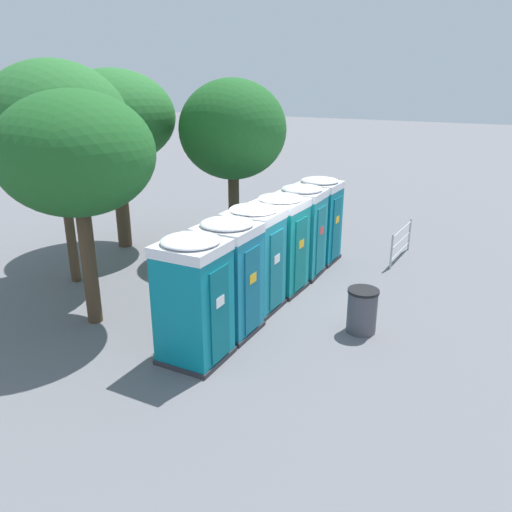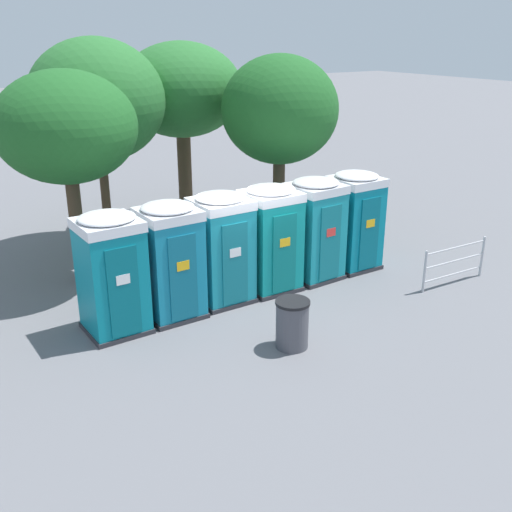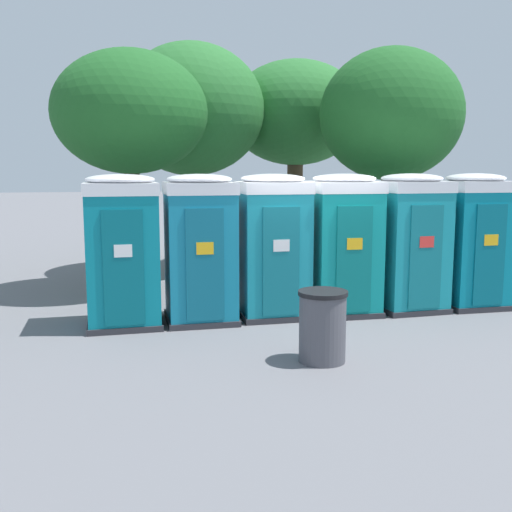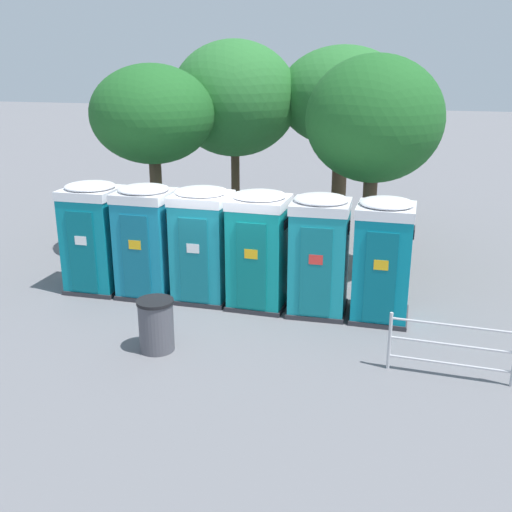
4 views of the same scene
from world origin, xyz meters
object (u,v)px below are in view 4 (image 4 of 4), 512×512
Objects in this scene: portapotty_0 at (94,236)px; street_tree_1 at (235,99)px; portapotty_3 at (259,249)px; street_tree_2 at (152,115)px; portapotty_4 at (319,254)px; event_barrier at (451,346)px; trash_can at (156,325)px; street_tree_0 at (343,98)px; portapotty_2 at (203,244)px; street_tree_3 at (374,120)px; portapotty_5 at (383,259)px; portapotty_1 at (147,240)px.

portapotty_0 is 6.20m from street_tree_1.
street_tree_1 reaches higher than portapotty_3.
street_tree_2 reaches higher than portapotty_0.
event_barrier is (2.65, -2.17, -0.72)m from portapotty_4.
trash_can is (2.69, -2.49, -0.79)m from portapotty_0.
portapotty_0 is 0.46× the size of street_tree_0.
portapotty_0 is 3.87m from street_tree_2.
portapotty_4 is 3.50m from event_barrier.
portapotty_2 reaches higher than event_barrier.
street_tree_2 is at bearing 130.66° from portapotty_2.
portapotty_4 is (5.21, 0.13, 0.00)m from portapotty_0.
trash_can is (-3.23, -5.26, -3.31)m from street_tree_3.
street_tree_2 is at bearing 142.61° from portapotty_3.
portapotty_3 is 6.80m from street_tree_0.
portapotty_0 is at bearing -178.23° from portapotty_3.
portapotty_4 is at bearing 140.70° from event_barrier.
portapotty_4 and portapotty_5 have the same top height.
street_tree_3 is at bearing 102.70° from portapotty_5.
portapotty_4 is 3.72m from street_tree_3.
portapotty_4 is 0.48× the size of street_tree_3.
portapotty_5 is 0.44× the size of street_tree_1.
street_tree_1 is (-0.92, 5.12, 2.79)m from portapotty_2.
portapotty_0 is 1.00× the size of portapotty_4.
portapotty_2 and portapotty_5 have the same top height.
street_tree_3 is (5.92, 2.77, 2.52)m from portapotty_0.
trash_can is at bearing -114.85° from portapotty_3.
street_tree_3 reaches higher than portapotty_4.
portapotty_4 is 2.57× the size of trash_can.
portapotty_4 is 0.50× the size of street_tree_2.
portapotty_5 is 6.98m from street_tree_0.
event_barrier is at bearing -33.10° from street_tree_2.
street_tree_0 reaches higher than portapotty_2.
event_barrier is (5.16, 0.46, 0.07)m from trash_can.
event_barrier is (3.20, -8.30, -3.54)m from street_tree_0.
street_tree_3 is at bearing -70.03° from street_tree_0.
street_tree_0 is 2.71× the size of event_barrier.
street_tree_3 is at bearing 58.48° from trash_can.
event_barrier is (3.95, -2.16, -0.72)m from portapotty_3.
portapotty_0 is 2.60m from portapotty_2.
portapotty_5 is 0.46× the size of street_tree_0.
trash_can is 0.48× the size of event_barrier.
street_tree_1 is 8.61m from trash_can.
portapotty_0 is at bearing -178.56° from portapotty_4.
portapotty_4 is 0.44× the size of street_tree_1.
portapotty_2 is 1.00× the size of portapotty_5.
trash_can is at bearing -88.00° from portapotty_2.
portapotty_4 is 1.30m from portapotty_5.
portapotty_0 reaches higher than trash_can.
portapotty_1 is at bearing -178.69° from portapotty_4.
street_tree_2 is at bearing 146.90° from event_barrier.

